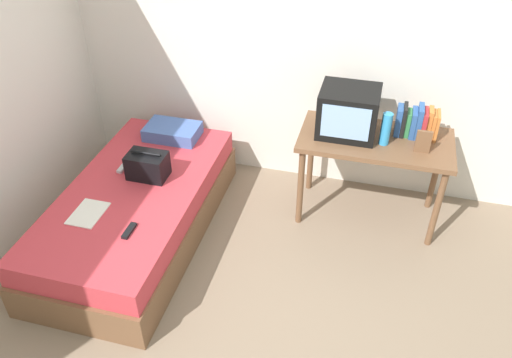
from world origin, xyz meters
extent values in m
plane|color=#84705B|center=(0.00, 0.00, 0.00)|extent=(8.00, 8.00, 0.00)
cube|color=silver|center=(0.00, 2.00, 1.30)|extent=(5.20, 0.10, 2.60)
cube|color=brown|center=(-1.03, 0.80, 0.14)|extent=(1.00, 2.00, 0.28)
cube|color=#C63842|center=(-1.03, 0.80, 0.37)|extent=(0.97, 1.94, 0.18)
cube|color=brown|center=(0.69, 1.52, 0.73)|extent=(1.16, 0.60, 0.04)
cylinder|color=brown|center=(0.17, 1.28, 0.36)|extent=(0.05, 0.05, 0.71)
cylinder|color=brown|center=(1.21, 1.28, 0.36)|extent=(0.05, 0.05, 0.71)
cylinder|color=brown|center=(0.17, 1.76, 0.36)|extent=(0.05, 0.05, 0.71)
cylinder|color=brown|center=(1.21, 1.76, 0.36)|extent=(0.05, 0.05, 0.71)
cube|color=black|center=(0.45, 1.55, 0.93)|extent=(0.44, 0.38, 0.36)
cube|color=#8CB2E0|center=(0.45, 1.36, 0.94)|extent=(0.35, 0.01, 0.26)
cylinder|color=#3399DB|center=(0.74, 1.46, 0.88)|extent=(0.08, 0.08, 0.25)
cube|color=#2D5699|center=(0.83, 1.64, 0.86)|extent=(0.04, 0.15, 0.22)
cube|color=black|center=(0.87, 1.64, 0.87)|extent=(0.03, 0.16, 0.24)
cube|color=#337F47|center=(0.90, 1.64, 0.85)|extent=(0.04, 0.13, 0.20)
cube|color=#2D5699|center=(0.94, 1.64, 0.86)|extent=(0.04, 0.17, 0.21)
cube|color=#2D5699|center=(0.98, 1.64, 0.87)|extent=(0.04, 0.17, 0.25)
cube|color=#B72D33|center=(1.02, 1.64, 0.86)|extent=(0.03, 0.17, 0.22)
cube|color=#CC7233|center=(1.05, 1.64, 0.87)|extent=(0.03, 0.13, 0.24)
cube|color=#CC7233|center=(1.08, 1.64, 0.86)|extent=(0.03, 0.15, 0.21)
cube|color=#CC7233|center=(1.11, 1.64, 0.86)|extent=(0.02, 0.16, 0.21)
cube|color=brown|center=(1.02, 1.42, 0.84)|extent=(0.11, 0.02, 0.18)
cube|color=#4766AD|center=(-1.02, 1.56, 0.52)|extent=(0.46, 0.30, 0.11)
cube|color=black|center=(-0.98, 0.97, 0.57)|extent=(0.30, 0.20, 0.20)
cylinder|color=black|center=(-0.98, 0.97, 0.68)|extent=(0.24, 0.02, 0.02)
cube|color=white|center=(-1.21, 0.45, 0.47)|extent=(0.21, 0.29, 0.01)
cube|color=black|center=(-0.84, 0.35, 0.48)|extent=(0.04, 0.16, 0.02)
cube|color=#B7B7BC|center=(-1.22, 1.02, 0.48)|extent=(0.04, 0.14, 0.02)
camera|label=1|loc=(0.66, -1.92, 2.83)|focal=36.03mm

